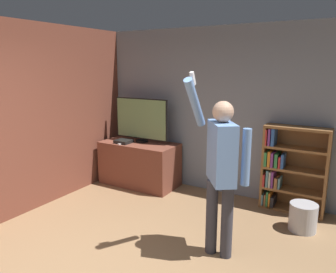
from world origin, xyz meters
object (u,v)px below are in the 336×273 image
bookshelf (288,169)px  person (221,164)px  game_console (123,141)px  waste_bin (303,217)px  television (141,120)px

bookshelf → person: 1.74m
game_console → person: person is taller
game_console → waste_bin: 3.08m
game_console → bookshelf: bearing=8.3°
television → waste_bin: (2.79, -0.40, -0.98)m
waste_bin → person: bearing=-124.5°
bookshelf → waste_bin: bearing=-60.1°
bookshelf → person: (-0.41, -1.63, 0.45)m
game_console → person: size_ratio=0.13×
television → waste_bin: bearing=-8.1°
television → game_console: 0.49m
television → person: person is taller
bookshelf → waste_bin: (0.32, -0.56, -0.43)m
game_console → waste_bin: (3.02, -0.17, -0.61)m
bookshelf → waste_bin: size_ratio=3.47×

